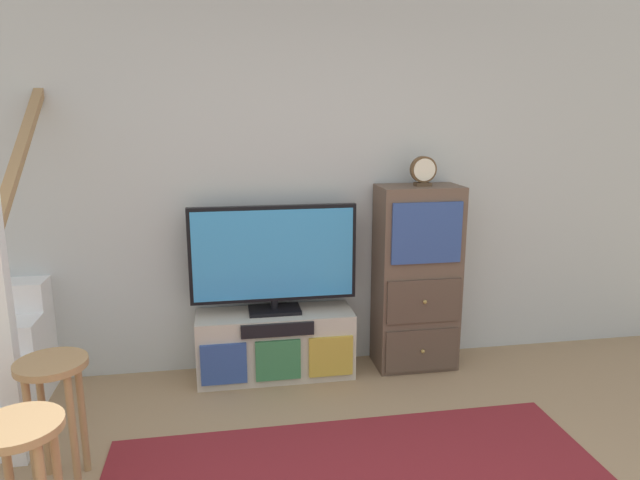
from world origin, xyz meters
The scene contains 7 objects.
back_wall centered at (0.00, 2.46, 1.35)m, with size 6.40×0.12×2.70m, color #B2B7B2.
media_console centered at (-0.30, 2.19, 0.24)m, with size 1.09×0.38×0.47m.
television centered at (-0.30, 2.22, 0.87)m, with size 1.15×0.22×0.75m.
side_cabinet centered at (0.73, 2.20, 0.67)m, with size 0.58×0.38×1.34m.
desk_clock centered at (0.74, 2.19, 1.44)m, with size 0.18×0.08×0.20m.
bar_stool_near centered at (-1.44, 0.60, 0.50)m, with size 0.34×0.34×0.67m.
bar_stool_far centered at (-1.48, 1.17, 0.50)m, with size 0.34×0.34×0.67m.
Camera 1 is at (-0.62, -1.54, 1.84)m, focal length 31.74 mm.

